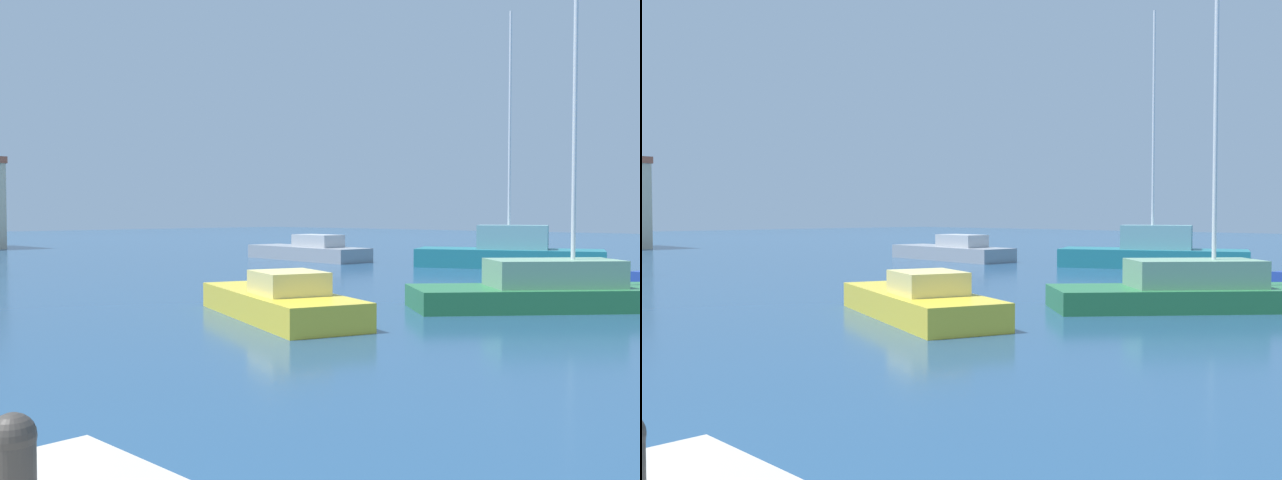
{
  "view_description": "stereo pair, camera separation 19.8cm",
  "coord_description": "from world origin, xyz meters",
  "views": [
    {
      "loc": [
        0.14,
        -5.43,
        2.64
      ],
      "look_at": [
        19.04,
        13.07,
        1.66
      ],
      "focal_mm": 40.71,
      "sensor_mm": 36.0,
      "label": 1
    },
    {
      "loc": [
        0.28,
        -5.57,
        2.64
      ],
      "look_at": [
        19.04,
        13.07,
        1.66
      ],
      "focal_mm": 40.71,
      "sensor_mm": 36.0,
      "label": 2
    }
  ],
  "objects": [
    {
      "name": "mooring_bollard",
      "position": [
        1.62,
        -1.83,
        1.4
      ],
      "size": [
        0.24,
        0.24,
        0.53
      ],
      "color": "#38332D",
      "rests_on": "pier_quay"
    },
    {
      "name": "water",
      "position": [
        15.0,
        20.0,
        0.0
      ],
      "size": [
        160.0,
        160.0,
        0.0
      ],
      "primitive_type": "plane",
      "color": "navy",
      "rests_on": "ground"
    },
    {
      "name": "sailboat_teal_mid_harbor",
      "position": [
        31.66,
        12.55,
        0.73
      ],
      "size": [
        6.35,
        9.13,
        12.34
      ],
      "color": "#1E707A",
      "rests_on": "water"
    },
    {
      "name": "motorboat_yellow_inner_mooring",
      "position": [
        12.36,
        7.93,
        0.42
      ],
      "size": [
        4.08,
        6.57,
        1.23
      ],
      "color": "gold",
      "rests_on": "water"
    },
    {
      "name": "motorboat_grey_far_left",
      "position": [
        28.9,
        23.59,
        0.5
      ],
      "size": [
        2.99,
        8.31,
        1.45
      ],
      "color": "gray",
      "rests_on": "water"
    },
    {
      "name": "sailboat_green_distant_north",
      "position": [
        19.17,
        3.63,
        0.52
      ],
      "size": [
        8.31,
        7.67,
        10.29
      ],
      "color": "#28703D",
      "rests_on": "water"
    }
  ]
}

